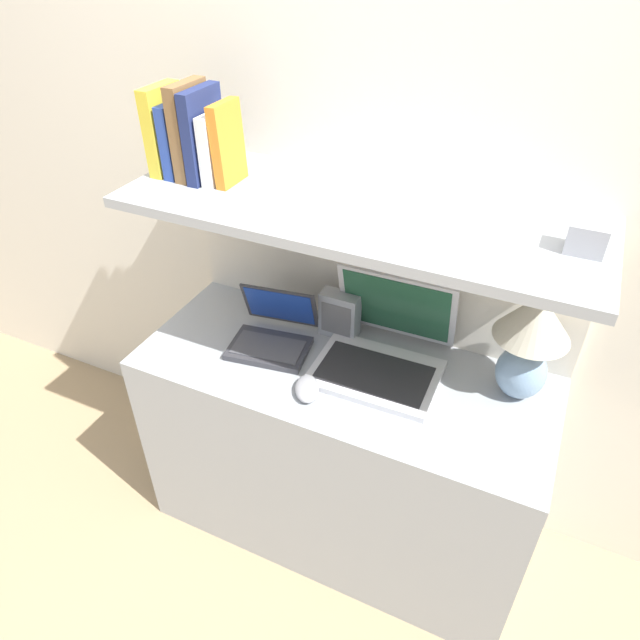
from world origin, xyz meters
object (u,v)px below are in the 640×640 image
at_px(book_yellow, 164,130).
at_px(shelf_gadget, 587,238).
at_px(laptop_large, 382,350).
at_px(book_white, 217,147).
at_px(book_navy, 203,135).
at_px(table_lamp, 531,337).
at_px(computer_mouse, 307,389).
at_px(book_orange, 228,144).
at_px(laptop_small, 273,334).
at_px(book_brown, 190,131).
at_px(router_box, 340,315).
at_px(book_blue, 179,139).

xyz_separation_m(book_yellow, shelf_gadget, (1.13, 0.00, -0.08)).
bearing_deg(laptop_large, book_white, -178.63).
xyz_separation_m(book_navy, shelf_gadget, (1.00, 0.00, -0.09)).
height_order(table_lamp, shelf_gadget, shelf_gadget).
bearing_deg(computer_mouse, book_orange, 148.93).
distance_m(laptop_large, laptop_small, 0.35).
bearing_deg(book_brown, book_yellow, 180.00).
relative_size(router_box, book_white, 0.82).
xyz_separation_m(book_yellow, book_brown, (0.09, 0.00, 0.01)).
relative_size(router_box, book_brown, 0.61).
height_order(laptop_small, book_orange, book_orange).
distance_m(book_navy, book_white, 0.05).
bearing_deg(laptop_large, book_orange, -178.53).
height_order(laptop_large, book_navy, book_navy).
bearing_deg(book_navy, book_brown, 180.00).
distance_m(computer_mouse, book_yellow, 0.83).
relative_size(book_blue, shelf_gadget, 2.40).
xyz_separation_m(book_blue, book_brown, (0.04, 0.00, 0.03)).
bearing_deg(router_box, book_yellow, -168.87).
bearing_deg(book_orange, book_blue, 180.00).
bearing_deg(book_brown, computer_mouse, -23.82).
xyz_separation_m(table_lamp, laptop_large, (-0.39, -0.05, -0.15)).
distance_m(book_blue, book_brown, 0.05).
bearing_deg(book_yellow, laptop_large, 1.02).
bearing_deg(laptop_small, laptop_large, 8.19).
distance_m(book_yellow, book_brown, 0.09).
distance_m(laptop_large, computer_mouse, 0.26).
relative_size(book_navy, book_white, 1.30).
bearing_deg(book_yellow, computer_mouse, -20.19).
relative_size(computer_mouse, book_orange, 0.61).
xyz_separation_m(laptop_small, shelf_gadget, (0.80, 0.04, 0.50)).
height_order(book_yellow, book_brown, book_brown).
bearing_deg(router_box, table_lamp, -4.01).
relative_size(router_box, book_blue, 0.77).
bearing_deg(laptop_large, table_lamp, 6.83).
distance_m(router_box, book_orange, 0.63).
relative_size(book_brown, book_orange, 1.17).
relative_size(laptop_small, book_blue, 1.37).
relative_size(book_yellow, shelf_gadget, 2.84).
distance_m(laptop_small, router_box, 0.22).
bearing_deg(table_lamp, laptop_small, -172.53).
bearing_deg(book_navy, laptop_small, -10.60).
height_order(book_orange, shelf_gadget, book_orange).
xyz_separation_m(router_box, book_white, (-0.33, -0.10, 0.53)).
distance_m(router_box, book_yellow, 0.75).
distance_m(table_lamp, book_orange, 0.96).
xyz_separation_m(book_blue, book_navy, (0.09, 0.00, 0.02)).
bearing_deg(shelf_gadget, router_box, 171.02).
distance_m(laptop_large, book_orange, 0.74).
bearing_deg(table_lamp, book_navy, -176.41).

